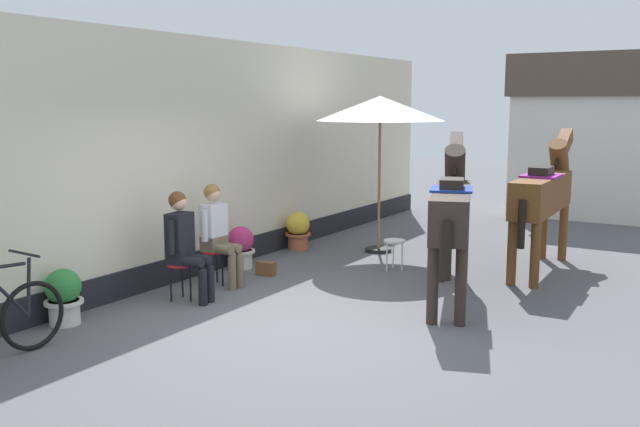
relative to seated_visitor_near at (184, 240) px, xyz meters
The scene contains 13 objects.
ground_plane 3.53m from the seated_visitor_near, 61.78° to the left, with size 40.00×40.00×0.00m, color #56565B.
pub_facade_wall 1.95m from the seated_visitor_near, 120.82° to the left, with size 0.34×14.00×3.40m.
distant_cottage 10.51m from the seated_visitor_near, 73.15° to the left, with size 3.40×2.60×3.50m.
seated_visitor_near is the anchor object (origin of this frame).
seated_visitor_far 0.82m from the seated_visitor_near, 99.65° to the left, with size 0.61×0.49×1.39m.
saddled_horse_near 3.37m from the seated_visitor_near, 33.13° to the left, with size 1.24×2.88×2.06m.
saddled_horse_far 5.27m from the seated_visitor_near, 49.73° to the left, with size 0.52×3.00×2.06m.
flower_planter_nearest 1.58m from the seated_visitor_near, 109.87° to the right, with size 0.43×0.43×0.64m.
flower_planter_inner_far 1.89m from the seated_visitor_near, 105.57° to the left, with size 0.43×0.43×0.64m.
flower_planter_farthest 3.44m from the seated_visitor_near, 98.57° to the left, with size 0.43×0.43×0.64m.
cafe_parasol 4.30m from the seated_visitor_near, 79.33° to the left, with size 2.10×2.10×2.58m.
spare_stool_white 3.27m from the seated_visitor_near, 61.73° to the left, with size 0.32×0.32×0.46m.
satchel_bag 1.74m from the seated_visitor_near, 86.73° to the left, with size 0.28×0.12×0.20m, color brown.
Camera 1 is at (4.29, -6.50, 2.48)m, focal length 39.50 mm.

